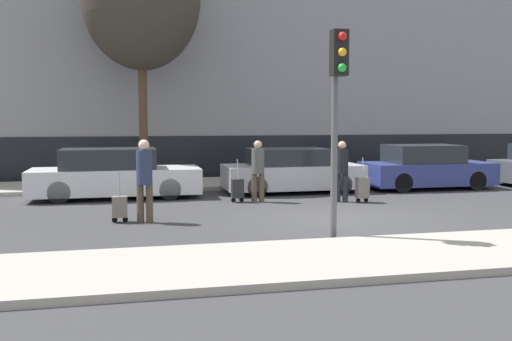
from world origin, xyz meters
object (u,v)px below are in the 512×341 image
object	(u,v)px
trolley_right	(362,188)
parked_bicycle	(413,166)
parked_car_0	(114,175)
traffic_light	(337,93)
pedestrian_center	(258,167)
pedestrian_right	(342,168)
pedestrian_left	(144,175)
parked_car_2	(426,168)
trolley_left	(120,207)
parked_car_1	(291,172)
trolley_center	(237,188)

from	to	relation	value
trolley_right	parked_bicycle	bearing A→B (deg)	50.49
parked_car_0	parked_bicycle	size ratio (longest dim) A/B	2.64
parked_car_0	traffic_light	xyz separation A→B (m)	(4.01, -6.86, 2.04)
parked_car_0	trolley_right	distance (m)	6.91
pedestrian_center	pedestrian_right	world-z (taller)	pedestrian_center
pedestrian_center	pedestrian_right	bearing A→B (deg)	-3.15
pedestrian_right	pedestrian_center	bearing A→B (deg)	7.20
parked_car_0	trolley_right	xyz separation A→B (m)	(6.49, -2.35, -0.27)
pedestrian_left	trolley_right	world-z (taller)	pedestrian_left
parked_car_2	trolley_left	xyz separation A→B (m)	(-9.52, -3.98, -0.31)
parked_car_1	trolley_right	size ratio (longest dim) A/B	3.44
parked_car_2	pedestrian_right	world-z (taller)	pedestrian_right
pedestrian_left	trolley_center	world-z (taller)	pedestrian_left
traffic_light	trolley_left	bearing A→B (deg)	142.69
pedestrian_center	traffic_light	world-z (taller)	traffic_light
parked_car_2	traffic_light	world-z (taller)	traffic_light
pedestrian_right	traffic_light	distance (m)	5.39
pedestrian_right	trolley_right	bearing A→B (deg)	179.95
pedestrian_right	parked_bicycle	world-z (taller)	pedestrian_right
pedestrian_left	pedestrian_center	bearing A→B (deg)	53.56
trolley_center	parked_car_1	bearing A→B (deg)	39.80
pedestrian_center	trolley_right	distance (m)	2.85
trolley_left	pedestrian_left	bearing A→B (deg)	-15.12
trolley_left	traffic_light	world-z (taller)	traffic_light
trolley_center	parked_bicycle	xyz separation A→B (m)	(7.56, 4.44, 0.12)
parked_car_0	pedestrian_left	xyz separation A→B (m)	(0.71, -4.09, 0.37)
trolley_center	traffic_light	distance (m)	5.83
trolley_left	pedestrian_center	size ratio (longest dim) A/B	0.67
trolley_left	parked_bicycle	world-z (taller)	trolley_left
pedestrian_center	traffic_light	size ratio (longest dim) A/B	0.44
trolley_left	parked_car_0	bearing A→B (deg)	92.66
parked_bicycle	trolley_left	bearing A→B (deg)	-147.29
parked_car_1	trolley_center	distance (m)	2.60
parked_car_2	pedestrian_left	distance (m)	9.90
pedestrian_left	pedestrian_right	world-z (taller)	pedestrian_left
trolley_center	parked_car_2	bearing A→B (deg)	13.92
parked_car_2	pedestrian_right	bearing A→B (deg)	-149.53
pedestrian_center	parked_bicycle	xyz separation A→B (m)	(7.02, 4.53, -0.45)
parked_car_0	parked_car_1	distance (m)	5.22
trolley_left	pedestrian_center	world-z (taller)	pedestrian_center
parked_car_1	parked_car_2	xyz separation A→B (m)	(4.49, -0.05, 0.02)
trolley_left	traffic_light	size ratio (longest dim) A/B	0.29
trolley_left	pedestrian_center	xyz separation A→B (m)	(3.60, 2.28, 0.59)
parked_car_1	traffic_light	bearing A→B (deg)	-99.89
parked_car_1	pedestrian_left	bearing A→B (deg)	-137.20
pedestrian_center	trolley_center	world-z (taller)	pedestrian_center
parked_car_0	parked_car_2	size ratio (longest dim) A/B	1.15
parked_car_1	pedestrian_center	bearing A→B (deg)	-129.56
pedestrian_right	parked_car_0	bearing A→B (deg)	0.19
pedestrian_center	pedestrian_right	distance (m)	2.25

